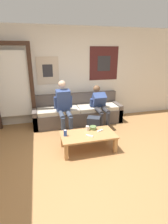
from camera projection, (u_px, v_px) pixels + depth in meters
ground_plane at (99, 165)px, 3.12m from camera, size 18.00×18.00×0.00m
wall_back at (72, 76)px, 4.86m from camera, size 10.00×0.07×2.55m
door_frame at (13, 82)px, 4.32m from camera, size 1.00×0.10×2.15m
couch at (78, 113)px, 4.90m from camera, size 2.43×0.69×0.79m
coffee_table at (88, 137)px, 3.54m from camera, size 1.10×0.60×0.35m
person_seated_adult at (64, 105)px, 4.31m from camera, size 0.47×0.86×1.25m
person_seated_teen at (100, 105)px, 4.63m from camera, size 0.47×0.96×1.05m
backpack at (93, 126)px, 4.27m from camera, size 0.38×0.36×0.42m
ceramic_bowl at (93, 128)px, 3.72m from camera, size 0.15×0.15×0.07m
pillar_candle at (87, 128)px, 3.68m from camera, size 0.07×0.07×0.11m
drink_can_blue at (65, 133)px, 3.43m from camera, size 0.07×0.07×0.12m
game_controller_near_left at (90, 136)px, 3.42m from camera, size 0.13×0.12×0.03m
game_controller_near_right at (100, 131)px, 3.64m from camera, size 0.15×0.09×0.03m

